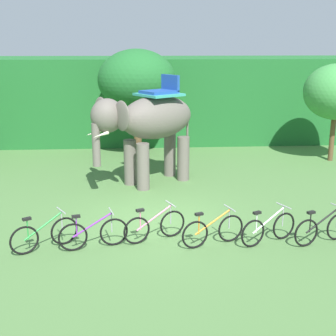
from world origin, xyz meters
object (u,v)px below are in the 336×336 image
at_px(bike_orange, 213,230).
at_px(bike_white, 269,228).
at_px(elephant, 149,122).
at_px(bike_black, 322,229).
at_px(tree_center_right, 137,80).
at_px(bike_green, 45,234).
at_px(tree_center, 336,92).
at_px(bike_pink, 155,226).
at_px(bike_purple, 93,233).

bearing_deg(bike_orange, bike_white, 1.24).
height_order(elephant, bike_black, elephant).
relative_size(tree_center_right, bike_green, 3.10).
xyz_separation_m(tree_center, bike_black, (-3.63, -8.21, -2.51)).
relative_size(elephant, bike_black, 2.44).
distance_m(elephant, bike_pink, 5.23).
distance_m(bike_green, bike_purple, 1.17).
distance_m(bike_green, bike_white, 5.51).
distance_m(elephant, bike_orange, 5.76).
bearing_deg(tree_center_right, elephant, -84.64).
xyz_separation_m(elephant, bike_orange, (1.42, -5.28, -1.82)).
distance_m(elephant, bike_black, 7.01).
xyz_separation_m(tree_center, bike_green, (-10.47, -8.12, -2.51)).
distance_m(tree_center, bike_green, 13.48).
height_order(tree_center, bike_pink, tree_center).
height_order(bike_purple, bike_black, same).
distance_m(tree_center_right, bike_white, 10.44).
distance_m(elephant, bike_purple, 5.78).
xyz_separation_m(tree_center_right, elephant, (0.40, -4.25, -1.10)).
height_order(bike_white, bike_black, same).
xyz_separation_m(tree_center_right, bike_white, (3.22, -9.50, -2.92)).
bearing_deg(bike_orange, tree_center_right, 100.80).
bearing_deg(bike_white, tree_center, 58.56).
height_order(tree_center_right, elephant, tree_center_right).
xyz_separation_m(bike_green, bike_white, (5.51, 0.01, 0.00)).
distance_m(bike_pink, bike_black, 4.18).
bearing_deg(tree_center, tree_center_right, 170.39).
height_order(tree_center, bike_white, tree_center).
height_order(tree_center_right, bike_black, tree_center_right).
bearing_deg(elephant, bike_pink, -90.09).
bearing_deg(bike_green, bike_orange, -0.32).
distance_m(bike_orange, bike_white, 1.40).
height_order(tree_center_right, bike_white, tree_center_right).
relative_size(bike_green, bike_white, 0.95).
relative_size(tree_center_right, bike_white, 2.95).
distance_m(tree_center_right, bike_green, 10.20).
xyz_separation_m(bike_orange, bike_black, (2.73, -0.07, 0.00)).
relative_size(bike_green, bike_pink, 0.94).
bearing_deg(bike_pink, bike_white, -7.05).
relative_size(elephant, bike_purple, 2.38).
relative_size(tree_center, bike_green, 2.71).
bearing_deg(bike_white, bike_black, -4.25).
relative_size(bike_purple, bike_orange, 1.02).
relative_size(tree_center, bike_black, 2.49).
bearing_deg(bike_pink, bike_orange, -14.92).
bearing_deg(bike_orange, elephant, 105.03).
bearing_deg(bike_purple, elephant, 74.01).
bearing_deg(bike_orange, bike_purple, 179.88).
xyz_separation_m(bike_green, bike_purple, (1.17, -0.02, 0.00)).
xyz_separation_m(bike_green, bike_black, (6.84, -0.09, 0.00)).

